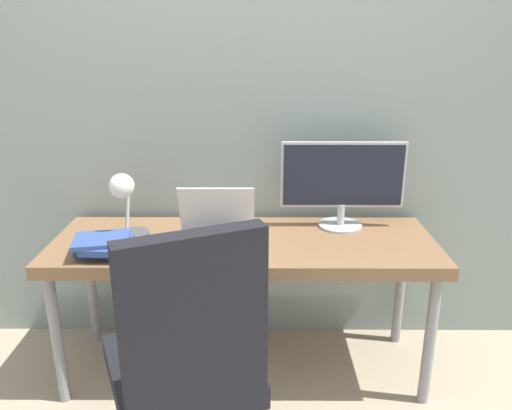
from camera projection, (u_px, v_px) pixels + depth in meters
The scene contains 9 objects.
ground_plane at pixel (243, 409), 2.25m from camera, with size 12.00×12.00×0.00m, color tan.
wall_back at pixel (245, 99), 2.47m from camera, with size 8.00×0.05×2.60m.
desk at pixel (244, 252), 2.33m from camera, with size 1.77×0.60×0.70m.
laptop at pixel (216, 230), 2.30m from camera, with size 0.35×0.25×0.25m.
monitor at pixel (343, 181), 2.40m from camera, with size 0.60×0.21×0.42m.
desk_lamp at pixel (124, 197), 2.21m from camera, with size 0.15×0.25×0.33m.
office_chair at pixel (186, 358), 1.64m from camera, with size 0.63×0.66×1.08m.
book_stack at pixel (104, 245), 2.14m from camera, with size 0.26×0.22×0.08m.
tv_remote at pixel (211, 259), 2.08m from camera, with size 0.10×0.15×0.02m.
Camera 1 is at (0.07, -1.84, 1.59)m, focal length 35.00 mm.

